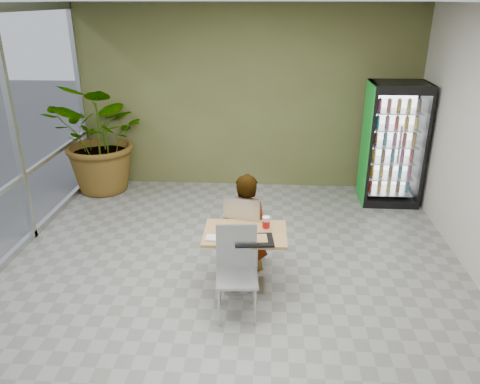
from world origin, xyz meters
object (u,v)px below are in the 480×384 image
Objects in this scene: soda_cup at (266,224)px; cafeteria_tray at (254,240)px; dining_table at (245,248)px; beverage_fridge at (393,144)px; seated_woman at (246,232)px; chair_near at (237,264)px; potted_plant at (104,137)px; chair_far at (244,227)px.

soda_cup is 0.38× the size of cafeteria_tray.
beverage_fridge reaches higher than dining_table.
chair_near is at bearing 99.65° from seated_woman.
beverage_fridge is (2.36, 3.22, 0.42)m from chair_near.
cafeteria_tray is at bearing -62.70° from dining_table.
beverage_fridge is at bearing 52.85° from soda_cup.
cafeteria_tray is at bearing 46.58° from chair_near.
chair_near is 0.64m from soda_cup.
cafeteria_tray is 4.20m from potted_plant.
dining_table is 0.44m from chair_far.
beverage_fridge is (2.31, 2.30, 0.52)m from seated_woman.
cafeteria_tray is (0.18, 0.22, 0.17)m from chair_near.
potted_plant is (-2.89, 2.87, 0.16)m from soda_cup.
soda_cup is 0.08× the size of beverage_fridge.
dining_table is 0.49m from seated_woman.
potted_plant reaches higher than dining_table.
seated_woman is (0.05, 0.92, -0.10)m from chair_near.
beverage_fridge reaches higher than soda_cup.
chair_far is 0.87m from chair_near.
dining_table is at bearing -162.05° from soda_cup.
seated_woman is at bearing 91.79° from dining_table.
chair_far is 0.13m from seated_woman.
beverage_fridge is (2.33, 2.36, 0.41)m from chair_far.
chair_far reaches higher than cafeteria_tray.
cafeteria_tray is 3.72m from beverage_fridge.
potted_plant is at bearing 131.17° from cafeteria_tray.
seated_woman is 0.78× the size of beverage_fridge.
seated_woman reaches higher than chair_far.
potted_plant is at bearing -30.16° from seated_woman.
dining_table is at bearing 108.10° from chair_far.
cafeteria_tray is (0.12, -0.70, 0.27)m from seated_woman.
dining_table is at bearing -129.50° from beverage_fridge.
cafeteria_tray is at bearing 115.94° from chair_far.
dining_table is at bearing 104.66° from seated_woman.
seated_woman is 3.64m from potted_plant.
chair_near is at bearing 101.03° from chair_far.
soda_cup is 4.08m from potted_plant.
chair_near is 4.01m from beverage_fridge.
cafeteria_tray is (0.15, -0.64, 0.16)m from chair_far.
potted_plant is at bearing 135.22° from soda_cup.
chair_far is at bearing 83.08° from chair_near.
dining_table is 3.99m from potted_plant.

